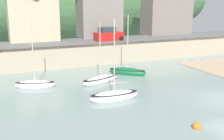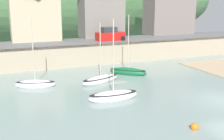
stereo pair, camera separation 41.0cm
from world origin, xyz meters
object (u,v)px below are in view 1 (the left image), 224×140
object	(u,v)px
waterfront_building_right	(167,2)
sailboat_white_hull	(100,79)
fishing_boat_green	(35,84)
mooring_buoy	(197,126)
parked_car_near_slipway	(108,35)
waterfront_building_centre	(99,7)
sailboat_far_left	(114,96)
rowboat_small_beached	(127,71)
waterfront_building_left	(32,9)

from	to	relation	value
waterfront_building_right	sailboat_white_hull	distance (m)	26.13
fishing_boat_green	mooring_buoy	distance (m)	15.13
parked_car_near_slipway	mooring_buoy	distance (m)	24.50
waterfront_building_centre	sailboat_white_hull	distance (m)	18.92
sailboat_far_left	parked_car_near_slipway	bearing A→B (deg)	70.18
waterfront_building_right	mooring_buoy	xyz separation A→B (m)	(-16.92, -28.48, -7.79)
sailboat_white_hull	parked_car_near_slipway	world-z (taller)	sailboat_white_hull
waterfront_building_centre	fishing_boat_green	bearing A→B (deg)	-128.32
fishing_boat_green	parked_car_near_slipway	xyz separation A→B (m)	(12.02, 11.13, 2.89)
rowboat_small_beached	sailboat_white_hull	world-z (taller)	rowboat_small_beached
waterfront_building_right	parked_car_near_slipway	size ratio (longest dim) A/B	2.58
fishing_boat_green	waterfront_building_centre	bearing A→B (deg)	70.48
parked_car_near_slipway	waterfront_building_centre	bearing A→B (deg)	81.77
waterfront_building_centre	rowboat_small_beached	xyz separation A→B (m)	(-2.30, -14.68, -6.79)
rowboat_small_beached	sailboat_white_hull	size ratio (longest dim) A/B	1.10
waterfront_building_centre	sailboat_far_left	xyz separation A→B (m)	(-6.95, -21.61, -6.79)
waterfront_building_right	sailboat_white_hull	bearing A→B (deg)	-138.60
mooring_buoy	rowboat_small_beached	bearing A→B (deg)	81.51
parked_car_near_slipway	sailboat_white_hull	bearing A→B (deg)	-120.02
waterfront_building_right	parked_car_near_slipway	distance (m)	14.45
waterfront_building_left	sailboat_far_left	world-z (taller)	waterfront_building_left
waterfront_building_right	fishing_boat_green	world-z (taller)	waterfront_building_right
waterfront_building_left	sailboat_white_hull	size ratio (longest dim) A/B	1.45
waterfront_building_centre	sailboat_far_left	size ratio (longest dim) A/B	1.37
waterfront_building_left	rowboat_small_beached	bearing A→B (deg)	-61.87
sailboat_white_hull	rowboat_small_beached	bearing A→B (deg)	5.20
waterfront_building_right	waterfront_building_centre	bearing A→B (deg)	180.00
waterfront_building_left	sailboat_far_left	size ratio (longest dim) A/B	1.31
mooring_buoy	parked_car_near_slipway	bearing A→B (deg)	80.45
waterfront_building_left	waterfront_building_centre	bearing A→B (deg)	0.00
rowboat_small_beached	sailboat_far_left	distance (m)	8.34
waterfront_building_left	sailboat_white_hull	distance (m)	18.22
waterfront_building_left	sailboat_far_left	xyz separation A→B (m)	(3.20, -21.61, -6.55)
mooring_buoy	sailboat_far_left	bearing A→B (deg)	110.64
sailboat_white_hull	sailboat_far_left	size ratio (longest dim) A/B	0.90
waterfront_building_centre	sailboat_far_left	world-z (taller)	waterfront_building_centre
fishing_boat_green	waterfront_building_left	bearing A→B (deg)	100.80
rowboat_small_beached	waterfront_building_left	bearing A→B (deg)	161.46
sailboat_far_left	waterfront_building_right	bearing A→B (deg)	49.25
mooring_buoy	fishing_boat_green	bearing A→B (deg)	121.87
waterfront_building_left	parked_car_near_slipway	distance (m)	11.41
rowboat_small_beached	fishing_boat_green	xyz separation A→B (m)	(-10.05, -0.95, -0.01)
waterfront_building_centre	waterfront_building_right	xyz separation A→B (m)	(12.56, -0.00, 0.83)
sailboat_white_hull	fishing_boat_green	bearing A→B (deg)	151.50
waterfront_building_centre	parked_car_near_slipway	world-z (taller)	waterfront_building_centre
sailboat_far_left	mooring_buoy	xyz separation A→B (m)	(2.59, -6.87, -0.17)
waterfront_building_right	sailboat_far_left	xyz separation A→B (m)	(-19.51, -21.61, -7.62)
sailboat_white_hull	waterfront_building_right	bearing A→B (deg)	21.19
sailboat_far_left	mooring_buoy	bearing A→B (deg)	-68.02
waterfront_building_centre	mooring_buoy	distance (m)	29.64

